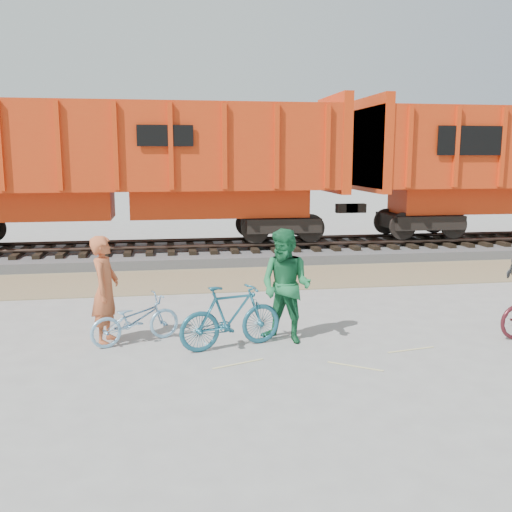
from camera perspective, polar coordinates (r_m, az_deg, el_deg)
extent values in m
plane|color=#9E9E99|center=(10.13, 3.32, -8.84)|extent=(120.00, 120.00, 0.00)
cube|color=#92835B|center=(15.36, -1.05, -2.27)|extent=(120.00, 3.00, 0.02)
cube|color=slate|center=(18.74, -2.54, 0.39)|extent=(120.00, 4.00, 0.30)
cube|color=black|center=(19.11, -22.29, 0.47)|extent=(0.22, 2.60, 0.12)
cube|color=black|center=(18.71, -2.54, 1.02)|extent=(0.22, 2.60, 0.12)
cube|color=black|center=(20.48, 15.85, 1.43)|extent=(0.22, 2.60, 0.12)
cylinder|color=#382821|center=(17.99, -2.29, 1.05)|extent=(120.00, 0.12, 0.12)
cylinder|color=#382821|center=(19.40, -2.79, 1.70)|extent=(120.00, 0.12, 0.12)
cube|color=black|center=(18.56, -13.16, 2.51)|extent=(11.20, 2.20, 0.80)
cube|color=red|center=(18.48, -13.27, 5.12)|extent=(11.76, 1.65, 0.90)
cube|color=red|center=(18.42, -13.49, 10.55)|extent=(14.00, 3.00, 2.60)
cube|color=red|center=(19.17, 7.76, 10.99)|extent=(0.30, 3.06, 3.10)
cube|color=red|center=(19.59, 11.47, 10.86)|extent=(0.30, 3.06, 3.10)
cube|color=black|center=(19.26, 20.70, 10.75)|extent=(2.20, 0.04, 0.90)
imported|color=#82B4D9|center=(10.32, -11.99, -6.23)|extent=(1.71, 1.14, 0.85)
imported|color=#1F5C71|center=(9.81, -2.53, -6.08)|extent=(1.92, 0.99, 1.11)
imported|color=#BD5932|center=(10.32, -14.84, -3.29)|extent=(0.59, 0.78, 1.91)
imported|color=#1B673A|center=(10.04, 3.01, -3.03)|extent=(1.24, 1.21, 2.02)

